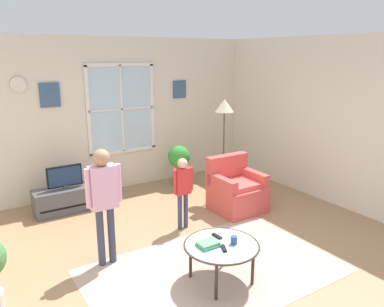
{
  "coord_description": "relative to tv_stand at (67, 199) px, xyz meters",
  "views": [
    {
      "loc": [
        -2.45,
        -3.33,
        2.47
      ],
      "look_at": [
        0.19,
        0.79,
        1.19
      ],
      "focal_mm": 35.44,
      "sensor_mm": 36.0,
      "label": 1
    }
  ],
  "objects": [
    {
      "name": "armchair",
      "position": [
        2.34,
        -1.44,
        0.13
      ],
      "size": [
        0.76,
        0.74,
        0.87
      ],
      "color": "#D14C47",
      "rests_on": "ground_plane"
    },
    {
      "name": "coffee_table",
      "position": [
        0.92,
        -2.94,
        0.23
      ],
      "size": [
        0.84,
        0.84,
        0.45
      ],
      "color": "#99B2B7",
      "rests_on": "ground_plane"
    },
    {
      "name": "remote_near_books",
      "position": [
        0.88,
        -3.04,
        0.27
      ],
      "size": [
        0.1,
        0.14,
        0.02
      ],
      "primitive_type": "cube",
      "rotation": [
        0.0,
        0.0,
        -0.43
      ],
      "color": "black",
      "rests_on": "coffee_table"
    },
    {
      "name": "person_red_shirt",
      "position": [
        1.26,
        -1.56,
        0.47
      ],
      "size": [
        0.32,
        0.15,
        1.06
      ],
      "color": "#333851",
      "rests_on": "ground_plane"
    },
    {
      "name": "remote_near_cup",
      "position": [
        0.98,
        -2.77,
        0.27
      ],
      "size": [
        0.05,
        0.14,
        0.02
      ],
      "primitive_type": "cube",
      "rotation": [
        0.0,
        0.0,
        0.06
      ],
      "color": "black",
      "rests_on": "coffee_table"
    },
    {
      "name": "person_pink_shirt",
      "position": [
        -0.02,
        -1.89,
        0.7
      ],
      "size": [
        0.43,
        0.2,
        1.44
      ],
      "color": "#333851",
      "rests_on": "ground_plane"
    },
    {
      "name": "side_wall_right",
      "position": [
        3.96,
        -2.61,
        1.19
      ],
      "size": [
        0.12,
        6.38,
        2.78
      ],
      "color": "beige",
      "rests_on": "ground_plane"
    },
    {
      "name": "tv_stand",
      "position": [
        0.0,
        0.0,
        0.0
      ],
      "size": [
        1.01,
        0.42,
        0.39
      ],
      "color": "#4C4C51",
      "rests_on": "ground_plane"
    },
    {
      "name": "television",
      "position": [
        0.0,
        -0.0,
        0.39
      ],
      "size": [
        0.55,
        0.08,
        0.37
      ],
      "color": "#4C4C4C",
      "rests_on": "tv_stand"
    },
    {
      "name": "floor_lamp",
      "position": [
        2.58,
        -0.78,
        1.26
      ],
      "size": [
        0.32,
        0.32,
        1.73
      ],
      "color": "black",
      "rests_on": "ground_plane"
    },
    {
      "name": "ground_plane",
      "position": [
        1.06,
        -2.61,
        -0.21
      ],
      "size": [
        6.27,
        6.98,
        0.02
      ],
      "primitive_type": "cube",
      "color": "#9E7A56"
    },
    {
      "name": "book_stack",
      "position": [
        0.77,
        -2.89,
        0.28
      ],
      "size": [
        0.22,
        0.19,
        0.05
      ],
      "color": "teal",
      "rests_on": "coffee_table"
    },
    {
      "name": "back_wall",
      "position": [
        1.07,
        0.64,
        1.2
      ],
      "size": [
        5.67,
        0.17,
        2.78
      ],
      "color": "beige",
      "rests_on": "ground_plane"
    },
    {
      "name": "area_rug",
      "position": [
        0.97,
        -2.73,
        -0.19
      ],
      "size": [
        2.91,
        1.86,
        0.01
      ],
      "primitive_type": "cube",
      "color": "tan",
      "rests_on": "ground_plane"
    },
    {
      "name": "potted_plant_by_window",
      "position": [
        2.17,
        0.08,
        0.32
      ],
      "size": [
        0.42,
        0.42,
        0.79
      ],
      "color": "#4C565B",
      "rests_on": "ground_plane"
    },
    {
      "name": "cup",
      "position": [
        1.04,
        -3.0,
        0.3
      ],
      "size": [
        0.07,
        0.07,
        0.09
      ],
      "primitive_type": "cylinder",
      "color": "#334C8C",
      "rests_on": "coffee_table"
    }
  ]
}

